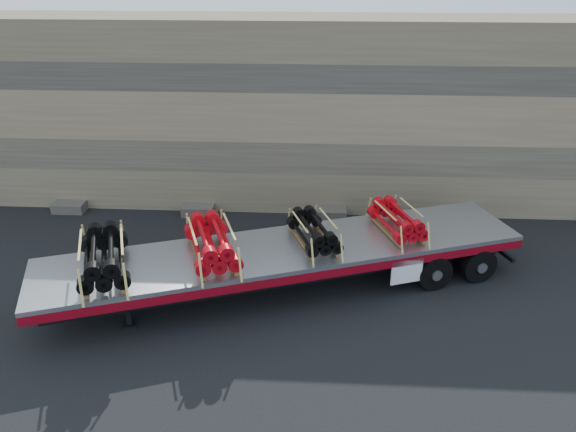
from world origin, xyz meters
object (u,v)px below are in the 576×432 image
bundle_front (104,258)px  bundle_midfront (212,244)px  bundle_midrear (314,232)px  bundle_rear (397,221)px  trailer (285,268)px

bundle_front → bundle_midfront: bearing=-0.0°
bundle_front → bundle_midrear: size_ratio=1.22×
bundle_front → bundle_rear: size_ratio=1.21×
trailer → bundle_front: size_ratio=5.55×
bundle_midfront → bundle_rear: bearing=0.0°
trailer → bundle_midfront: bearing=180.0°
bundle_front → bundle_midfront: size_ratio=1.02×
bundle_front → bundle_midrear: bearing=0.0°
bundle_midrear → bundle_rear: 2.64m
bundle_front → bundle_midfront: bundle_front is taller
bundle_midfront → bundle_midrear: bundle_midfront is taller
bundle_front → bundle_midfront: 2.85m
bundle_front → trailer: bearing=0.0°
bundle_midfront → bundle_rear: size_ratio=1.18×
trailer → bundle_midfront: bundle_midfront is taller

